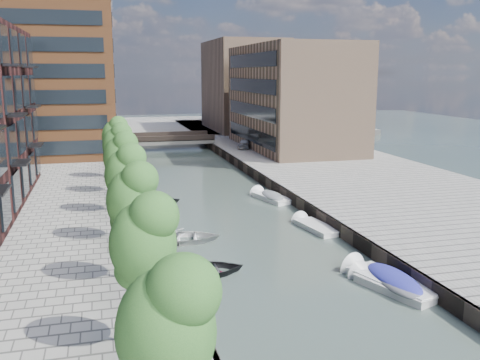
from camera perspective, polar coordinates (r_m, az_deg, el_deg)
name	(u,v)px	position (r m, az deg, el deg)	size (l,w,h in m)	color
water	(211,195)	(50.44, -3.07, -1.59)	(300.00, 300.00, 0.00)	#38473F
quay_right	(366,181)	(55.70, 13.27, -0.11)	(20.00, 140.00, 1.00)	gray
quay_wall_left	(146,193)	(49.51, -10.00, -1.40)	(0.25, 140.00, 1.00)	#332823
quay_wall_right	(273,186)	(51.87, 3.54, -0.67)	(0.25, 140.00, 1.00)	#332823
far_closure	(151,128)	(109.15, -9.47, 5.54)	(80.00, 40.00, 1.00)	gray
tower	(36,34)	(73.67, -20.90, 14.31)	(18.00, 18.00, 30.00)	brown
tan_block_near	(292,97)	(74.84, 5.60, 8.79)	(12.00, 25.00, 14.00)	#9E7B61
tan_block_far	(243,85)	(99.60, 0.38, 10.05)	(12.00, 20.00, 16.00)	#9E7B61
bridge	(168,140)	(81.37, -7.64, 4.28)	(13.00, 6.00, 1.30)	gray
tree_0	(166,323)	(13.63, -7.92, -14.83)	(2.50, 2.50, 5.95)	#382619
tree_1	(143,238)	(20.13, -10.32, -6.14)	(2.50, 2.50, 5.95)	#382619
tree_2	(132,197)	(26.88, -11.50, -1.74)	(2.50, 2.50, 5.95)	#382619
tree_3	(125,172)	(33.73, -12.20, 0.88)	(2.50, 2.50, 5.95)	#382619
tree_4	(120,155)	(40.64, -12.66, 2.62)	(2.50, 2.50, 5.95)	#382619
tree_5	(117,143)	(47.57, -12.99, 3.85)	(2.50, 2.50, 5.95)	#382619
tree_6	(115,134)	(54.52, -13.23, 4.76)	(2.50, 2.50, 5.95)	#382619
lamp_0	(192,314)	(18.14, -5.12, -14.10)	(0.24, 0.24, 4.12)	black
lamp_1	(148,202)	(33.20, -9.75, -2.36)	(0.24, 0.24, 4.12)	black
lamp_2	(132,161)	(48.87, -11.41, 1.98)	(0.24, 0.24, 4.12)	black
sloop_1	(203,274)	(31.04, -3.97, -10.00)	(3.42, 4.78, 0.99)	black
sloop_2	(189,276)	(30.87, -5.51, -10.16)	(2.90, 4.06, 0.84)	maroon
sloop_3	(183,242)	(36.80, -6.08, -6.58)	(3.61, 5.06, 1.05)	silver
sloop_4	(156,204)	(47.39, -8.90, -2.56)	(3.03, 4.25, 0.88)	#232326
motorboat_1	(389,285)	(30.04, 15.58, -10.75)	(3.26, 5.23, 1.65)	beige
motorboat_2	(313,227)	(40.12, 7.75, -4.96)	(2.32, 4.82, 1.54)	white
motorboat_3	(386,280)	(30.59, 15.30, -10.26)	(3.63, 6.06, 1.91)	white
motorboat_4	(269,197)	(48.68, 3.17, -1.83)	(2.88, 5.16, 1.63)	white
car	(245,144)	(74.17, 0.50, 3.90)	(1.53, 3.81, 1.30)	#9EA0A3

